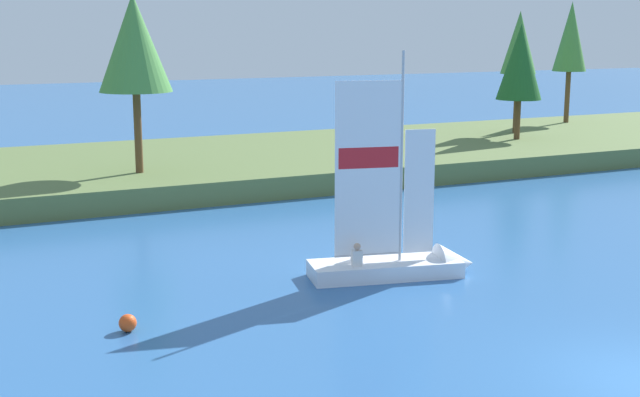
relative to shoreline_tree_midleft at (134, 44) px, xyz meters
name	(u,v)px	position (x,y,z in m)	size (l,w,h in m)	color
shore_bank	(219,165)	(4.65, 3.47, -5.85)	(80.00, 14.20, 0.97)	#5B703D
shoreline_tree_midleft	(134,44)	(0.00, 0.00, 0.00)	(3.01, 3.01, 7.40)	brown
shoreline_tree_centre	(520,62)	(21.29, 2.01, -1.20)	(2.45, 2.45, 6.22)	brown
shoreline_tree_midright	(519,44)	(23.06, 4.40, -0.28)	(2.02, 2.02, 6.93)	brown
shoreline_tree_right	(571,37)	(29.41, 7.40, 0.01)	(2.09, 2.09, 7.61)	brown
sailboat	(409,259)	(4.15, -15.13, -5.85)	(5.04, 2.33, 6.81)	white
channel_buoy	(128,323)	(-4.24, -16.33, -6.12)	(0.42, 0.42, 0.42)	#E54C19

